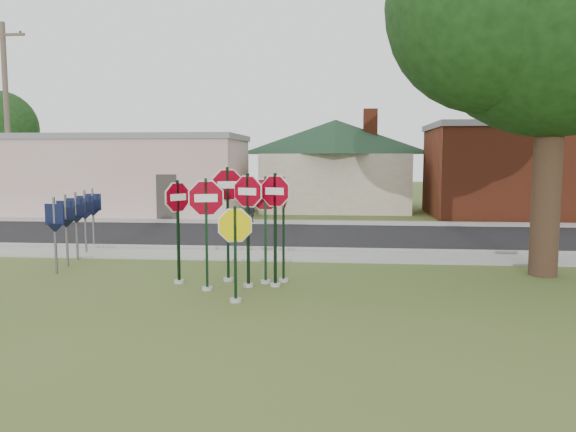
# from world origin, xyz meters

# --- Properties ---
(ground) EXTENTS (120.00, 120.00, 0.00)m
(ground) POSITION_xyz_m (0.00, 0.00, 0.00)
(ground) COLOR #3B551F
(ground) RESTS_ON ground
(sidewalk_near) EXTENTS (60.00, 1.60, 0.06)m
(sidewalk_near) POSITION_xyz_m (0.00, 5.50, 0.03)
(sidewalk_near) COLOR gray
(sidewalk_near) RESTS_ON ground
(road) EXTENTS (60.00, 7.00, 0.04)m
(road) POSITION_xyz_m (0.00, 10.00, 0.02)
(road) COLOR black
(road) RESTS_ON ground
(sidewalk_far) EXTENTS (60.00, 1.60, 0.06)m
(sidewalk_far) POSITION_xyz_m (0.00, 14.30, 0.03)
(sidewalk_far) COLOR gray
(sidewalk_far) RESTS_ON ground
(curb) EXTENTS (60.00, 0.20, 0.14)m
(curb) POSITION_xyz_m (0.00, 6.50, 0.07)
(curb) COLOR gray
(curb) RESTS_ON ground
(stop_sign_center) EXTENTS (0.96, 0.39, 2.75)m
(stop_sign_center) POSITION_xyz_m (0.20, 1.51, 1.71)
(stop_sign_center) COLOR #A3A097
(stop_sign_center) RESTS_ON ground
(stop_sign_yellow) EXTENTS (0.96, 0.25, 2.11)m
(stop_sign_yellow) POSITION_xyz_m (0.16, 0.12, 1.24)
(stop_sign_yellow) COLOR #A3A097
(stop_sign_yellow) RESTS_ON ground
(stop_sign_left) EXTENTS (1.09, 0.28, 2.66)m
(stop_sign_left) POSITION_xyz_m (-0.68, 1.09, 1.67)
(stop_sign_left) COLOR #A3A097
(stop_sign_left) RESTS_ON ground
(stop_sign_right) EXTENTS (0.97, 0.38, 2.75)m
(stop_sign_right) POSITION_xyz_m (0.82, 1.62, 1.71)
(stop_sign_right) COLOR #A3A097
(stop_sign_right) RESTS_ON ground
(stop_sign_back_right) EXTENTS (1.06, 0.24, 2.67)m
(stop_sign_back_right) POSITION_xyz_m (0.55, 1.92, 1.67)
(stop_sign_back_right) COLOR #A3A097
(stop_sign_back_right) RESTS_ON ground
(stop_sign_back_left) EXTENTS (0.99, 0.44, 2.89)m
(stop_sign_back_left) POSITION_xyz_m (-0.39, 2.09, 1.82)
(stop_sign_back_left) COLOR #A3A097
(stop_sign_back_left) RESTS_ON ground
(stop_sign_far_right) EXTENTS (0.33, 0.96, 2.65)m
(stop_sign_far_right) POSITION_xyz_m (0.96, 2.12, 1.64)
(stop_sign_far_right) COLOR #A3A097
(stop_sign_far_right) RESTS_ON ground
(stop_sign_far_left) EXTENTS (0.58, 0.83, 2.57)m
(stop_sign_far_left) POSITION_xyz_m (-1.52, 1.73, 1.58)
(stop_sign_far_left) COLOR #A3A097
(stop_sign_far_left) RESTS_ON ground
(route_sign_row) EXTENTS (1.43, 4.63, 2.00)m
(route_sign_row) POSITION_xyz_m (-5.40, 4.50, 1.22)
(route_sign_row) COLOR #59595E
(route_sign_row) RESTS_ON ground
(building_stucco) EXTENTS (12.20, 6.20, 4.20)m
(building_stucco) POSITION_xyz_m (-9.00, 18.00, 2.15)
(building_stucco) COLOR #BCB8AE
(building_stucco) RESTS_ON ground
(building_house) EXTENTS (11.60, 11.60, 6.20)m
(building_house) POSITION_xyz_m (2.00, 22.00, 3.65)
(building_house) COLOR beige
(building_house) RESTS_ON ground
(building_brick) EXTENTS (10.20, 6.20, 4.75)m
(building_brick) POSITION_xyz_m (12.00, 18.50, 2.40)
(building_brick) COLOR maroon
(building_brick) RESTS_ON ground
(utility_pole_near) EXTENTS (2.20, 0.26, 9.50)m
(utility_pole_near) POSITION_xyz_m (-14.00, 15.20, 4.97)
(utility_pole_near) COLOR #4D4133
(utility_pole_near) RESTS_ON ground
(pedestrian) EXTENTS (0.64, 0.51, 1.53)m
(pedestrian) POSITION_xyz_m (-1.83, 14.20, 0.82)
(pedestrian) COLOR black
(pedestrian) RESTS_ON sidewalk_far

